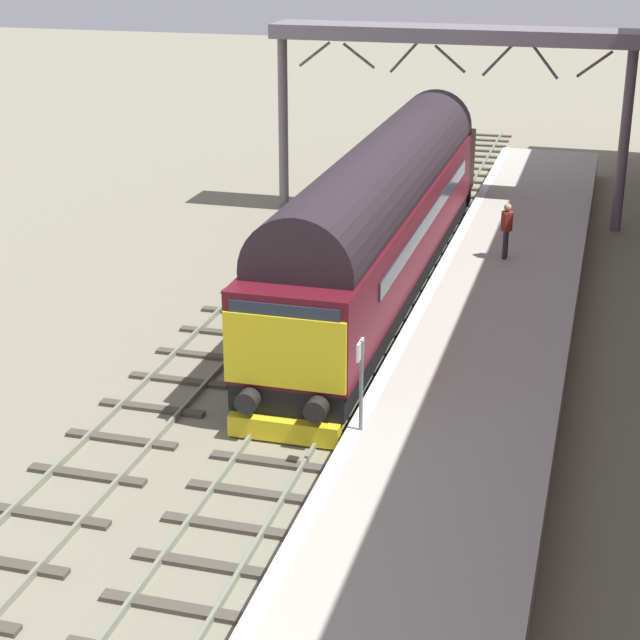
% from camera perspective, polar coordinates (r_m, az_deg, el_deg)
% --- Properties ---
extents(ground_plane, '(140.00, 140.00, 0.00)m').
position_cam_1_polar(ground_plane, '(26.67, 1.02, -2.12)').
color(ground_plane, gray).
rests_on(ground_plane, ground).
extents(track_main, '(2.50, 60.00, 0.15)m').
position_cam_1_polar(track_main, '(26.65, 1.02, -2.01)').
color(track_main, gray).
rests_on(track_main, ground).
extents(track_adjacent_west, '(2.50, 60.00, 0.15)m').
position_cam_1_polar(track_adjacent_west, '(27.60, -5.70, -1.27)').
color(track_adjacent_west, gray).
rests_on(track_adjacent_west, ground).
extents(station_platform, '(4.00, 44.00, 1.01)m').
position_cam_1_polar(station_platform, '(25.89, 8.76, -1.92)').
color(station_platform, '#A9A79B').
rests_on(station_platform, ground).
extents(diesel_locomotive, '(2.74, 19.30, 4.68)m').
position_cam_1_polar(diesel_locomotive, '(30.37, 3.39, 5.74)').
color(diesel_locomotive, black).
rests_on(diesel_locomotive, ground).
extents(platform_number_sign, '(0.10, 0.44, 1.87)m').
position_cam_1_polar(platform_number_sign, '(20.42, 2.21, -2.78)').
color(platform_number_sign, slate).
rests_on(platform_number_sign, station_platform).
extents(waiting_passenger, '(0.37, 0.51, 1.64)m').
position_cam_1_polar(waiting_passenger, '(31.36, 10.00, 5.02)').
color(waiting_passenger, '#322933').
rests_on(waiting_passenger, station_platform).
extents(overhead_footbridge, '(12.63, 2.00, 6.81)m').
position_cam_1_polar(overhead_footbridge, '(38.19, 7.03, 14.43)').
color(overhead_footbridge, slate).
rests_on(overhead_footbridge, ground).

